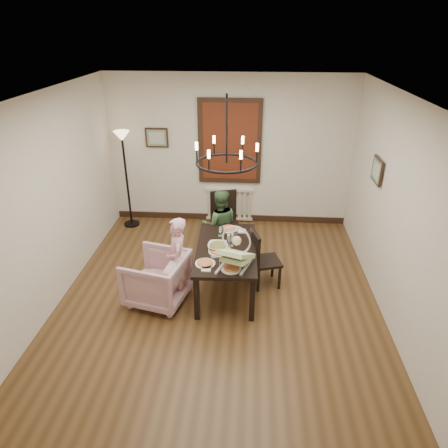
# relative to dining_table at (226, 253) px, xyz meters

# --- Properties ---
(room_shell) EXTENTS (4.51, 5.00, 2.81)m
(room_shell) POSITION_rel_dining_table_xyz_m (-0.09, 0.19, 0.78)
(room_shell) COLOR brown
(room_shell) RESTS_ON ground
(dining_table) EXTENTS (0.89, 1.52, 0.70)m
(dining_table) POSITION_rel_dining_table_xyz_m (0.00, 0.00, 0.00)
(dining_table) COLOR black
(dining_table) RESTS_ON room_shell
(chair_far) EXTENTS (0.57, 0.57, 1.03)m
(chair_far) POSITION_rel_dining_table_xyz_m (-0.08, 1.15, -0.10)
(chair_far) COLOR black
(chair_far) RESTS_ON room_shell
(chair_right) EXTENTS (0.49, 0.49, 0.90)m
(chair_right) POSITION_rel_dining_table_xyz_m (0.58, 0.17, -0.17)
(chair_right) COLOR black
(chair_right) RESTS_ON room_shell
(armchair) EXTENTS (0.96, 0.94, 0.72)m
(armchair) POSITION_rel_dining_table_xyz_m (-0.95, -0.34, -0.26)
(armchair) COLOR #C496AA
(armchair) RESTS_ON room_shell
(elderly_woman) EXTENTS (0.32, 0.42, 1.03)m
(elderly_woman) POSITION_rel_dining_table_xyz_m (-0.66, -0.24, -0.10)
(elderly_woman) COLOR pink
(elderly_woman) RESTS_ON room_shell
(seated_man) EXTENTS (0.54, 0.45, 1.01)m
(seated_man) POSITION_rel_dining_table_xyz_m (-0.17, 0.87, -0.11)
(seated_man) COLOR #3C5E38
(seated_man) RESTS_ON room_shell
(baby_bouncer) EXTENTS (0.59, 0.68, 0.38)m
(baby_bouncer) POSITION_rel_dining_table_xyz_m (0.15, -0.44, 0.27)
(baby_bouncer) COLOR beige
(baby_bouncer) RESTS_ON dining_table
(salad_bowl) EXTENTS (0.34, 0.34, 0.08)m
(salad_bowl) POSITION_rel_dining_table_xyz_m (-0.12, -0.04, 0.13)
(salad_bowl) COLOR white
(salad_bowl) RESTS_ON dining_table
(pizza_platter) EXTENTS (0.32, 0.32, 0.04)m
(pizza_platter) POSITION_rel_dining_table_xyz_m (-0.08, -0.12, 0.10)
(pizza_platter) COLOR tan
(pizza_platter) RESTS_ON dining_table
(drinking_glass) EXTENTS (0.07, 0.07, 0.14)m
(drinking_glass) POSITION_rel_dining_table_xyz_m (0.04, 0.02, 0.15)
(drinking_glass) COLOR silver
(drinking_glass) RESTS_ON dining_table
(window_blinds) EXTENTS (1.00, 0.03, 1.40)m
(window_blinds) POSITION_rel_dining_table_xyz_m (-0.09, 2.28, 0.98)
(window_blinds) COLOR maroon
(window_blinds) RESTS_ON room_shell
(radiator) EXTENTS (0.92, 0.12, 0.62)m
(radiator) POSITION_rel_dining_table_xyz_m (-0.09, 2.30, -0.27)
(radiator) COLOR silver
(radiator) RESTS_ON room_shell
(picture_back) EXTENTS (0.42, 0.03, 0.36)m
(picture_back) POSITION_rel_dining_table_xyz_m (-1.44, 2.29, 1.03)
(picture_back) COLOR black
(picture_back) RESTS_ON room_shell
(picture_right) EXTENTS (0.03, 0.42, 0.36)m
(picture_right) POSITION_rel_dining_table_xyz_m (2.12, 0.72, 1.03)
(picture_right) COLOR black
(picture_right) RESTS_ON room_shell
(floor_lamp) EXTENTS (0.30, 0.30, 1.80)m
(floor_lamp) POSITION_rel_dining_table_xyz_m (-1.99, 1.97, 0.28)
(floor_lamp) COLOR black
(floor_lamp) RESTS_ON room_shell
(chandelier) EXTENTS (0.80, 0.80, 0.04)m
(chandelier) POSITION_rel_dining_table_xyz_m (-0.00, -0.00, 1.33)
(chandelier) COLOR black
(chandelier) RESTS_ON room_shell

